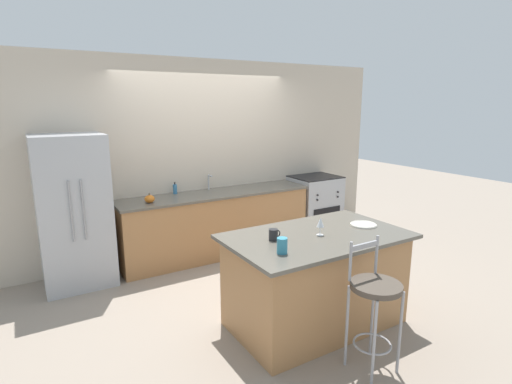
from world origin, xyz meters
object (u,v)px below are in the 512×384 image
(oven_range, at_px, (314,205))
(dinner_plate, at_px, (363,224))
(wine_glass, at_px, (320,223))
(refrigerator, at_px, (74,212))
(coffee_mug, at_px, (274,235))
(pumpkin_decoration, at_px, (150,199))
(bar_stool_near, at_px, (374,300))
(tumbler_cup, at_px, (282,246))
(soap_bottle, at_px, (175,189))

(oven_range, height_order, dinner_plate, oven_range)
(wine_glass, bearing_deg, dinner_plate, 1.08)
(refrigerator, bearing_deg, coffee_mug, -55.78)
(pumpkin_decoration, bearing_deg, bar_stool_near, -71.92)
(refrigerator, height_order, pumpkin_decoration, refrigerator)
(oven_range, bearing_deg, dinner_plate, -118.10)
(coffee_mug, bearing_deg, bar_stool_near, -65.91)
(refrigerator, bearing_deg, bar_stool_near, -58.55)
(bar_stool_near, bearing_deg, wine_glass, 85.31)
(tumbler_cup, bearing_deg, pumpkin_decoration, 100.48)
(oven_range, bearing_deg, tumbler_cup, -133.98)
(bar_stool_near, height_order, wine_glass, wine_glass)
(oven_range, relative_size, wine_glass, 5.61)
(oven_range, height_order, wine_glass, wine_glass)
(pumpkin_decoration, bearing_deg, tumbler_cup, -79.52)
(oven_range, distance_m, soap_bottle, 2.33)
(refrigerator, relative_size, tumbler_cup, 13.52)
(tumbler_cup, relative_size, soap_bottle, 0.81)
(pumpkin_decoration, height_order, soap_bottle, soap_bottle)
(tumbler_cup, bearing_deg, dinner_plate, 10.21)
(coffee_mug, bearing_deg, wine_glass, -14.02)
(coffee_mug, bearing_deg, dinner_plate, -5.62)
(coffee_mug, bearing_deg, soap_bottle, 92.37)
(dinner_plate, bearing_deg, wine_glass, -178.92)
(refrigerator, height_order, dinner_plate, refrigerator)
(bar_stool_near, distance_m, soap_bottle, 3.20)
(bar_stool_near, relative_size, tumbler_cup, 8.15)
(wine_glass, bearing_deg, tumbler_cup, -161.01)
(dinner_plate, height_order, wine_glass, wine_glass)
(dinner_plate, bearing_deg, tumbler_cup, -169.79)
(wine_glass, distance_m, coffee_mug, 0.46)
(bar_stool_near, xyz_separation_m, soap_bottle, (-0.48, 3.14, 0.36))
(refrigerator, xyz_separation_m, tumbler_cup, (1.28, -2.36, 0.09))
(dinner_plate, distance_m, soap_bottle, 2.63)
(refrigerator, distance_m, wine_glass, 2.85)
(bar_stool_near, height_order, dinner_plate, bar_stool_near)
(pumpkin_decoration, bearing_deg, soap_bottle, 35.71)
(refrigerator, distance_m, tumbler_cup, 2.68)
(refrigerator, relative_size, bar_stool_near, 1.66)
(refrigerator, height_order, bar_stool_near, refrigerator)
(refrigerator, xyz_separation_m, wine_glass, (1.84, -2.17, 0.14))
(soap_bottle, bearing_deg, refrigerator, -169.92)
(refrigerator, height_order, tumbler_cup, refrigerator)
(wine_glass, height_order, soap_bottle, wine_glass)
(pumpkin_decoration, bearing_deg, wine_glass, -64.69)
(tumbler_cup, distance_m, soap_bottle, 2.59)
(refrigerator, bearing_deg, soap_bottle, 10.08)
(wine_glass, distance_m, soap_bottle, 2.46)
(oven_range, bearing_deg, pumpkin_decoration, -177.72)
(bar_stool_near, relative_size, dinner_plate, 4.10)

